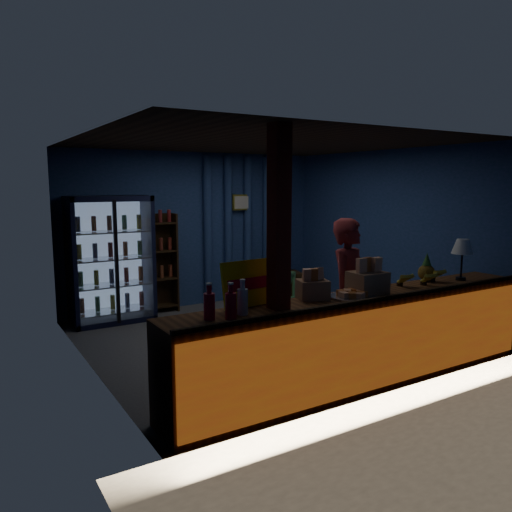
{
  "coord_description": "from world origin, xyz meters",
  "views": [
    {
      "loc": [
        -3.53,
        -5.57,
        2.08
      ],
      "look_at": [
        -0.25,
        -0.2,
        1.16
      ],
      "focal_mm": 35.0,
      "sensor_mm": 36.0,
      "label": 1
    }
  ],
  "objects_px": {
    "shopkeeper": "(349,294)",
    "table_lamp": "(462,248)",
    "pastry_tray": "(353,296)",
    "green_chair": "(269,288)"
  },
  "relations": [
    {
      "from": "table_lamp",
      "to": "shopkeeper",
      "type": "bearing_deg",
      "value": 160.16
    },
    {
      "from": "shopkeeper",
      "to": "pastry_tray",
      "type": "relative_size",
      "value": 3.69
    },
    {
      "from": "shopkeeper",
      "to": "green_chair",
      "type": "relative_size",
      "value": 2.55
    },
    {
      "from": "green_chair",
      "to": "pastry_tray",
      "type": "distance_m",
      "value": 3.66
    },
    {
      "from": "shopkeeper",
      "to": "table_lamp",
      "type": "xyz_separation_m",
      "value": [
        1.3,
        -0.47,
        0.48
      ]
    },
    {
      "from": "shopkeeper",
      "to": "green_chair",
      "type": "xyz_separation_m",
      "value": [
        0.78,
        2.87,
        -0.55
      ]
    },
    {
      "from": "shopkeeper",
      "to": "pastry_tray",
      "type": "distance_m",
      "value": 0.68
    },
    {
      "from": "green_chair",
      "to": "pastry_tray",
      "type": "bearing_deg",
      "value": 47.29
    },
    {
      "from": "pastry_tray",
      "to": "table_lamp",
      "type": "bearing_deg",
      "value": 1.39
    },
    {
      "from": "pastry_tray",
      "to": "table_lamp",
      "type": "xyz_separation_m",
      "value": [
        1.73,
        0.04,
        0.36
      ]
    }
  ]
}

